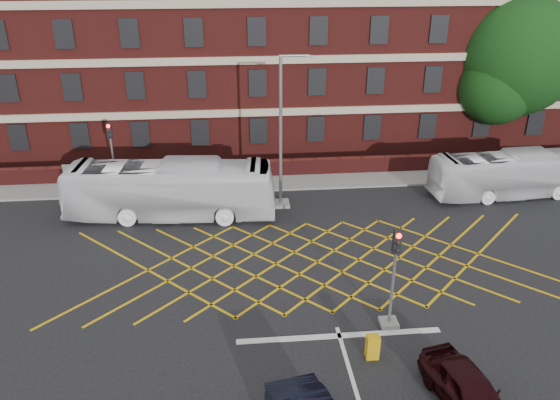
{
  "coord_description": "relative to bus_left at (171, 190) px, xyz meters",
  "views": [
    {
      "loc": [
        -3.87,
        -20.17,
        13.7
      ],
      "look_at": [
        -1.85,
        1.5,
        3.59
      ],
      "focal_mm": 35.0,
      "sensor_mm": 36.0,
      "label": 1
    }
  ],
  "objects": [
    {
      "name": "ground",
      "position": [
        7.32,
        -7.66,
        -1.6
      ],
      "size": [
        120.0,
        120.0,
        0.0
      ],
      "primitive_type": "plane",
      "color": "black",
      "rests_on": "ground"
    },
    {
      "name": "victorian_building",
      "position": [
        7.57,
        14.34,
        6.24
      ],
      "size": [
        51.0,
        12.17,
        20.4
      ],
      "color": "#5A1A17",
      "rests_on": "ground"
    },
    {
      "name": "boundary_wall",
      "position": [
        7.32,
        5.34,
        -1.05
      ],
      "size": [
        56.0,
        0.5,
        1.1
      ],
      "primitive_type": "cube",
      "color": "#511615",
      "rests_on": "ground"
    },
    {
      "name": "far_pavement",
      "position": [
        7.32,
        4.34,
        -1.54
      ],
      "size": [
        60.0,
        3.0,
        0.12
      ],
      "primitive_type": "cube",
      "color": "slate",
      "rests_on": "ground"
    },
    {
      "name": "box_junction_hatching",
      "position": [
        7.32,
        -5.66,
        -1.59
      ],
      "size": [
        8.22,
        8.22,
        0.02
      ],
      "primitive_type": "cube",
      "rotation": [
        0.0,
        0.0,
        0.79
      ],
      "color": "#CC990C",
      "rests_on": "ground"
    },
    {
      "name": "stop_line",
      "position": [
        7.32,
        -11.16,
        -1.59
      ],
      "size": [
        8.0,
        0.3,
        0.02
      ],
      "primitive_type": "cube",
      "color": "silver",
      "rests_on": "ground"
    },
    {
      "name": "bus_left",
      "position": [
        0.0,
        0.0,
        0.0
      ],
      "size": [
        11.67,
        3.66,
        3.2
      ],
      "primitive_type": "imported",
      "rotation": [
        0.0,
        0.0,
        1.49
      ],
      "color": "white",
      "rests_on": "ground"
    },
    {
      "name": "bus_right",
      "position": [
        20.05,
        0.94,
        -0.23
      ],
      "size": [
        9.94,
        2.9,
        2.74
      ],
      "primitive_type": "imported",
      "rotation": [
        0.0,
        0.0,
        1.63
      ],
      "color": "silver",
      "rests_on": "ground"
    },
    {
      "name": "car_maroon",
      "position": [
        10.75,
        -15.07,
        -0.91
      ],
      "size": [
        2.45,
        4.3,
        1.38
      ],
      "primitive_type": "imported",
      "rotation": [
        0.0,
        0.0,
        0.21
      ],
      "color": "black",
      "rests_on": "ground"
    },
    {
      "name": "deciduous_tree",
      "position": [
        23.39,
        9.02,
        4.66
      ],
      "size": [
        8.37,
        8.32,
        10.99
      ],
      "color": "black",
      "rests_on": "ground"
    },
    {
      "name": "traffic_light_near",
      "position": [
        9.4,
        -10.67,
        0.17
      ],
      "size": [
        0.7,
        0.7,
        4.27
      ],
      "color": "slate",
      "rests_on": "ground"
    },
    {
      "name": "traffic_light_far",
      "position": [
        -3.77,
        4.08,
        0.17
      ],
      "size": [
        0.7,
        0.7,
        4.27
      ],
      "color": "slate",
      "rests_on": "ground"
    },
    {
      "name": "street_lamp",
      "position": [
        6.22,
        0.83,
        1.35
      ],
      "size": [
        2.25,
        1.0,
        8.64
      ],
      "color": "slate",
      "rests_on": "ground"
    },
    {
      "name": "direction_signs",
      "position": [
        -5.98,
        3.05,
        -0.22
      ],
      "size": [
        1.1,
        0.16,
        2.2
      ],
      "color": "gray",
      "rests_on": "ground"
    },
    {
      "name": "utility_cabinet",
      "position": [
        8.27,
        -12.45,
        -1.12
      ],
      "size": [
        0.47,
        0.37,
        0.95
      ],
      "primitive_type": "cube",
      "color": "#CB950B",
      "rests_on": "ground"
    }
  ]
}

